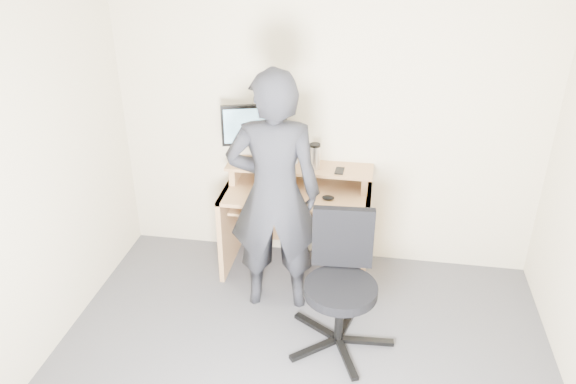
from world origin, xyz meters
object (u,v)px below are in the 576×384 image
(office_chair, at_px, (341,277))
(desk, at_px, (298,209))
(person, at_px, (274,195))
(monitor, at_px, (254,128))

(office_chair, bearing_deg, desk, 112.70)
(person, bearing_deg, desk, -107.32)
(desk, height_order, office_chair, office_chair)
(desk, relative_size, office_chair, 1.24)
(desk, xyz_separation_m, monitor, (-0.37, 0.08, 0.66))
(office_chair, distance_m, person, 0.76)
(office_chair, relative_size, person, 0.51)
(monitor, distance_m, person, 0.72)
(desk, bearing_deg, monitor, 167.43)
(monitor, bearing_deg, person, -81.81)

